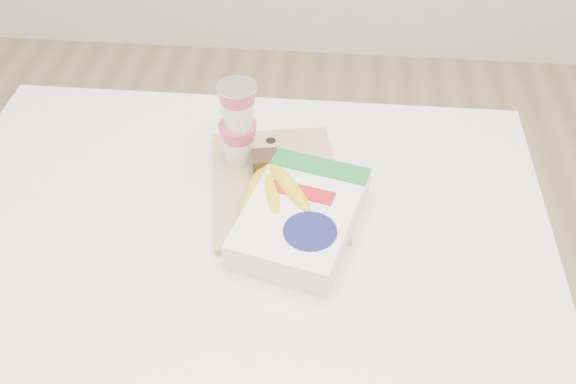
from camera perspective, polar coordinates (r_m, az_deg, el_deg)
The scene contains 5 objects.
table at distance 1.49m, azimuth -3.60°, elevation -13.54°, with size 1.12×0.75×0.84m, color white.
cutting_board at distance 1.21m, azimuth -1.06°, elevation 0.62°, with size 0.24×0.32×0.02m, color tan.
bananas at distance 1.15m, azimuth -1.57°, elevation 0.23°, with size 0.15×0.20×0.06m.
yogurt_stack at distance 1.20m, azimuth -4.47°, elevation 6.23°, with size 0.08×0.08×0.17m.
cereal_box at distance 1.12m, azimuth 1.17°, elevation -2.26°, with size 0.24×0.30×0.06m.
Camera 1 is at (0.17, -0.81, 1.66)m, focal length 40.00 mm.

